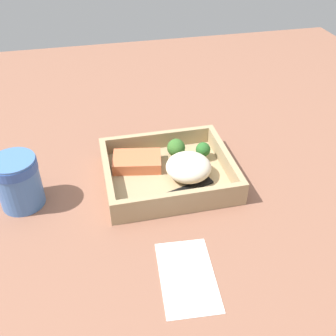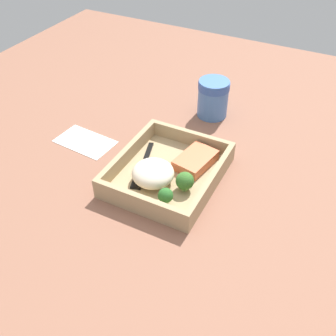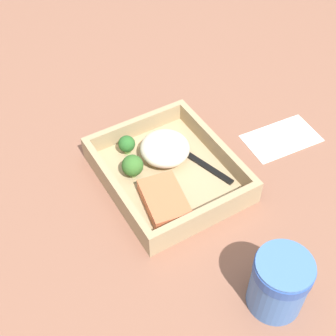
{
  "view_description": "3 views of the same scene",
  "coord_description": "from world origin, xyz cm",
  "views": [
    {
      "loc": [
        -13.58,
        -59.72,
        49.06
      ],
      "look_at": [
        0.0,
        0.0,
        2.7
      ],
      "focal_mm": 42.0,
      "sensor_mm": 36.0,
      "label": 1
    },
    {
      "loc": [
        56.56,
        28.87,
        56.79
      ],
      "look_at": [
        0.0,
        0.0,
        2.7
      ],
      "focal_mm": 42.0,
      "sensor_mm": 36.0,
      "label": 2
    },
    {
      "loc": [
        -46.52,
        27.7,
        62.06
      ],
      "look_at": [
        0.0,
        0.0,
        2.7
      ],
      "focal_mm": 50.0,
      "sensor_mm": 36.0,
      "label": 3
    }
  ],
  "objects": [
    {
      "name": "broccoli_floret_1",
      "position": [
        2.93,
        5.3,
        3.47
      ],
      "size": [
        3.76,
        3.76,
        4.23
      ],
      "color": "#7EA662",
      "rests_on": "takeout_tray"
    },
    {
      "name": "fork",
      "position": [
        1.06,
        -5.66,
        1.42
      ],
      "size": [
        15.61,
        6.13,
        0.44
      ],
      "color": "black",
      "rests_on": "takeout_tray"
    },
    {
      "name": "mashed_potatoes",
      "position": [
        3.71,
        -1.58,
        3.47
      ],
      "size": [
        8.81,
        8.79,
        4.55
      ],
      "primitive_type": "ellipsoid",
      "color": "beige",
      "rests_on": "takeout_tray"
    },
    {
      "name": "salmon_fillet",
      "position": [
        -5.5,
        3.98,
        2.34
      ],
      "size": [
        10.57,
        7.91,
        2.28
      ],
      "primitive_type": "cube",
      "rotation": [
        0.0,
        0.0,
        -0.18
      ],
      "color": "#DB6B42",
      "rests_on": "takeout_tray"
    },
    {
      "name": "takeout_tray",
      "position": [
        0.0,
        0.0,
        0.6
      ],
      "size": [
        24.8,
        21.21,
        1.2
      ],
      "primitive_type": "cube",
      "color": "tan",
      "rests_on": "ground_plane"
    },
    {
      "name": "ground_plane",
      "position": [
        0.0,
        0.0,
        -1.0
      ],
      "size": [
        160.0,
        160.0,
        2.0
      ],
      "primitive_type": "cube",
      "color": "brown"
    },
    {
      "name": "broccoli_floret_2",
      "position": [
        8.24,
        3.67,
        3.3
      ],
      "size": [
        3.04,
        3.04,
        3.72
      ],
      "color": "#75A553",
      "rests_on": "takeout_tray"
    },
    {
      "name": "tray_rim",
      "position": [
        0.0,
        0.0,
        2.96
      ],
      "size": [
        24.8,
        21.21,
        3.52
      ],
      "color": "tan",
      "rests_on": "takeout_tray"
    },
    {
      "name": "paper_cup",
      "position": [
        -27.56,
        -1.06,
        5.52
      ],
      "size": [
        8.0,
        8.0,
        9.88
      ],
      "color": "#4571B8",
      "rests_on": "ground_plane"
    },
    {
      "name": "receipt_slip",
      "position": [
        -2.42,
        -23.76,
        0.12
      ],
      "size": [
        9.37,
        14.64,
        0.24
      ],
      "primitive_type": "cube",
      "rotation": [
        0.0,
        0.0,
        -0.08
      ],
      "color": "white",
      "rests_on": "ground_plane"
    }
  ]
}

